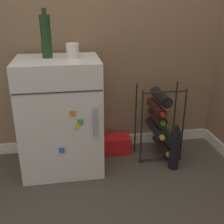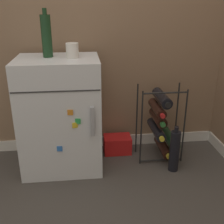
# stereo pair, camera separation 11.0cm
# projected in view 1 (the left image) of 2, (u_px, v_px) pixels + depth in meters

# --- Properties ---
(ground_plane) EXTENTS (14.00, 14.00, 0.00)m
(ground_plane) POSITION_uv_depth(u_px,v_px,m) (127.00, 194.00, 1.85)
(ground_plane) COLOR #423D38
(mini_fridge) EXTENTS (0.57, 0.47, 0.83)m
(mini_fridge) POSITION_uv_depth(u_px,v_px,m) (61.00, 116.00, 2.02)
(mini_fridge) COLOR silver
(mini_fridge) RESTS_ON ground_plane
(wine_rack) EXTENTS (0.34, 0.33, 0.59)m
(wine_rack) POSITION_uv_depth(u_px,v_px,m) (160.00, 123.00, 2.21)
(wine_rack) COLOR black
(wine_rack) RESTS_ON ground_plane
(soda_box) EXTENTS (0.22, 0.15, 0.14)m
(soda_box) POSITION_uv_depth(u_px,v_px,m) (116.00, 144.00, 2.34)
(soda_box) COLOR red
(soda_box) RESTS_ON ground_plane
(fridge_top_cup) EXTENTS (0.08, 0.08, 0.10)m
(fridge_top_cup) POSITION_uv_depth(u_px,v_px,m) (72.00, 51.00, 1.86)
(fridge_top_cup) COLOR silver
(fridge_top_cup) RESTS_ON mini_fridge
(fridge_top_bottle) EXTENTS (0.07, 0.07, 0.32)m
(fridge_top_bottle) POSITION_uv_depth(u_px,v_px,m) (46.00, 36.00, 1.84)
(fridge_top_bottle) COLOR #19381E
(fridge_top_bottle) RESTS_ON mini_fridge
(loose_bottle_floor) EXTENTS (0.07, 0.07, 0.35)m
(loose_bottle_floor) POSITION_uv_depth(u_px,v_px,m) (175.00, 149.00, 2.08)
(loose_bottle_floor) COLOR black
(loose_bottle_floor) RESTS_ON ground_plane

